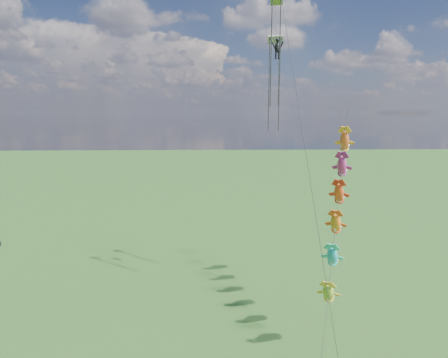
{
  "coord_description": "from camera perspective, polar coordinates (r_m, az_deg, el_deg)",
  "views": [
    {
      "loc": [
        12.09,
        -16.18,
        16.2
      ],
      "look_at": [
        13.03,
        12.65,
        11.1
      ],
      "focal_mm": 30.0,
      "sensor_mm": 36.0,
      "label": 1
    }
  ],
  "objects": [
    {
      "name": "fish_windsock_rig",
      "position": [
        28.8,
        16.89,
        -4.28
      ],
      "size": [
        6.36,
        14.73,
        16.58
      ],
      "rotation": [
        0.0,
        0.0,
        -0.08
      ],
      "color": "brown",
      "rests_on": "ground"
    },
    {
      "name": "parafoil_rig",
      "position": [
        29.98,
        8.31,
        17.89
      ],
      "size": [
        2.49,
        17.47,
        27.25
      ],
      "rotation": [
        0.0,
        0.0,
        0.17
      ],
      "color": "brown",
      "rests_on": "ground"
    }
  ]
}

